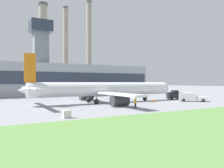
{
  "coord_description": "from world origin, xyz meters",
  "views": [
    {
      "loc": [
        -17.82,
        -41.9,
        4.39
      ],
      "look_at": [
        5.03,
        -0.84,
        3.98
      ],
      "focal_mm": 35.0,
      "sensor_mm": 36.0,
      "label": 1
    }
  ],
  "objects": [
    {
      "name": "utility_cabinet",
      "position": [
        -9.73,
        -16.06,
        0.48
      ],
      "size": [
        0.96,
        0.54,
        0.95
      ],
      "color": "silver",
      "rests_on": "ground_plane"
    },
    {
      "name": "ground_plane",
      "position": [
        0.0,
        0.0,
        0.0
      ],
      "size": [
        400.0,
        400.0,
        0.0
      ],
      "primitive_type": "plane",
      "color": "gray"
    },
    {
      "name": "traffic_cone_near_nose",
      "position": [
        12.85,
        -4.87,
        0.32
      ],
      "size": [
        0.65,
        0.65,
        0.7
      ],
      "color": "black",
      "rests_on": "ground_plane"
    },
    {
      "name": "smokestack_right",
      "position": [
        12.92,
        58.08,
        19.93
      ],
      "size": [
        2.74,
        2.74,
        39.63
      ],
      "color": "gray",
      "rests_on": "ground_plane"
    },
    {
      "name": "smokestack_left",
      "position": [
        1.94,
        54.78,
        19.4
      ],
      "size": [
        4.09,
        4.09,
        38.48
      ],
      "color": "gray",
      "rests_on": "ground_plane"
    },
    {
      "name": "ground_crew_person",
      "position": [
        3.45,
        -11.78,
        0.88
      ],
      "size": [
        0.53,
        0.53,
        1.72
      ],
      "color": "#23283D",
      "rests_on": "ground_plane"
    },
    {
      "name": "pushback_tug",
      "position": [
        23.49,
        -0.85,
        1.05
      ],
      "size": [
        4.29,
        3.45,
        2.28
      ],
      "color": "#232328",
      "rests_on": "ground_plane"
    },
    {
      "name": "terminal_building",
      "position": [
        -0.2,
        31.98,
        5.65
      ],
      "size": [
        69.22,
        13.47,
        24.31
      ],
      "color": "#9EA3AD",
      "rests_on": "ground_plane"
    },
    {
      "name": "traffic_cone_wingtip",
      "position": [
        14.48,
        -4.04,
        0.31
      ],
      "size": [
        0.61,
        0.61,
        0.67
      ],
      "color": "black",
      "rests_on": "ground_plane"
    },
    {
      "name": "baggage_truck",
      "position": [
        21.92,
        -7.27,
        0.97
      ],
      "size": [
        5.78,
        5.63,
        1.93
      ],
      "color": "white",
      "rests_on": "ground_plane"
    },
    {
      "name": "airplane",
      "position": [
        3.0,
        -0.84,
        2.77
      ],
      "size": [
        34.65,
        29.33,
        9.55
      ],
      "color": "white",
      "rests_on": "ground_plane"
    },
    {
      "name": "smokestack_far",
      "position": [
        23.44,
        54.99,
        21.7
      ],
      "size": [
        2.85,
        2.85,
        43.16
      ],
      "color": "gray",
      "rests_on": "ground_plane"
    }
  ]
}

